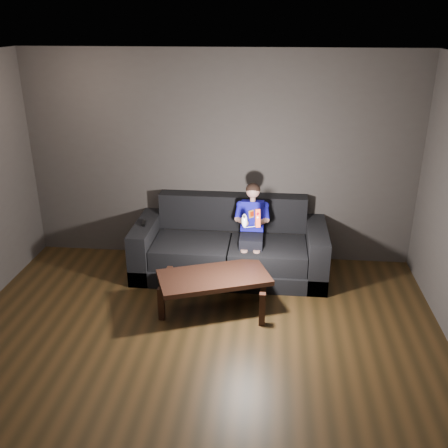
# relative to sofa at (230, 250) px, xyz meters

# --- Properties ---
(floor) EXTENTS (5.00, 5.00, 0.00)m
(floor) POSITION_rel_sofa_xyz_m (-0.18, -2.02, -0.30)
(floor) COLOR black
(floor) RESTS_ON ground
(back_wall) EXTENTS (5.00, 0.04, 2.70)m
(back_wall) POSITION_rel_sofa_xyz_m (-0.18, 0.48, 1.05)
(back_wall) COLOR #393332
(back_wall) RESTS_ON ground
(ceiling) EXTENTS (5.00, 5.00, 0.02)m
(ceiling) POSITION_rel_sofa_xyz_m (-0.18, -2.02, 2.40)
(ceiling) COLOR silver
(ceiling) RESTS_ON back_wall
(sofa) EXTENTS (2.37, 1.03, 0.92)m
(sofa) POSITION_rel_sofa_xyz_m (0.00, 0.00, 0.00)
(sofa) COLOR black
(sofa) RESTS_ON floor
(child) EXTENTS (0.42, 0.51, 1.02)m
(child) POSITION_rel_sofa_xyz_m (0.27, -0.08, 0.43)
(child) COLOR black
(child) RESTS_ON sofa
(wii_remote_red) EXTENTS (0.07, 0.09, 0.21)m
(wii_remote_red) POSITION_rel_sofa_xyz_m (0.35, -0.47, 0.64)
(wii_remote_red) COLOR #EC4520
(wii_remote_red) RESTS_ON child
(nunchuk_white) EXTENTS (0.08, 0.11, 0.17)m
(nunchuk_white) POSITION_rel_sofa_xyz_m (0.20, -0.47, 0.60)
(nunchuk_white) COLOR silver
(nunchuk_white) RESTS_ON child
(wii_remote_black) EXTENTS (0.06, 0.17, 0.03)m
(wii_remote_black) POSITION_rel_sofa_xyz_m (-1.07, -0.09, 0.36)
(wii_remote_black) COLOR black
(wii_remote_black) RESTS_ON sofa
(coffee_table) EXTENTS (1.32, 0.97, 0.43)m
(coffee_table) POSITION_rel_sofa_xyz_m (-0.10, -0.93, 0.07)
(coffee_table) COLOR black
(coffee_table) RESTS_ON floor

